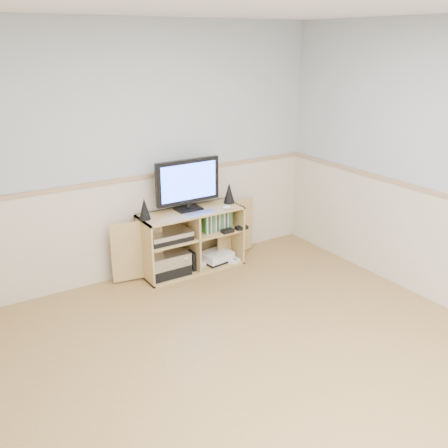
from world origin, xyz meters
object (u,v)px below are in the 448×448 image
(keyboard, at_px, (201,214))
(game_consoles, at_px, (215,257))
(monitor, at_px, (188,183))
(media_cabinet, at_px, (189,238))

(keyboard, xyz_separation_m, game_consoles, (0.24, 0.13, -0.59))
(game_consoles, bearing_deg, monitor, 167.77)
(monitor, bearing_deg, keyboard, -78.97)
(monitor, height_order, keyboard, monitor)
(media_cabinet, distance_m, game_consoles, 0.39)
(monitor, height_order, game_consoles, monitor)
(media_cabinet, distance_m, keyboard, 0.38)
(monitor, bearing_deg, game_consoles, -12.23)
(monitor, xyz_separation_m, keyboard, (0.04, -0.19, -0.28))
(monitor, distance_m, keyboard, 0.34)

